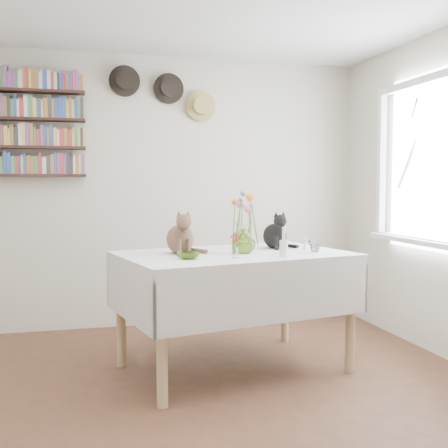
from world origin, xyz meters
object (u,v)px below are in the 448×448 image
object	(u,v)px
tabby_cat	(180,231)
bookshelf_unit	(25,124)
black_cat	(275,229)
flower_vase	(244,241)
dining_table	(234,282)

from	to	relation	value
tabby_cat	bookshelf_unit	xyz separation A→B (m)	(-1.11, 1.28, 0.85)
black_cat	flower_vase	world-z (taller)	black_cat
tabby_cat	black_cat	bearing A→B (deg)	7.46
dining_table	black_cat	size ratio (longest dim) A/B	6.06
black_cat	bookshelf_unit	xyz separation A→B (m)	(-1.86, 1.14, 0.86)
flower_vase	black_cat	bearing A→B (deg)	38.08
tabby_cat	flower_vase	distance (m)	0.45
black_cat	tabby_cat	bearing A→B (deg)	-170.76
black_cat	flower_vase	xyz separation A→B (m)	(-0.32, -0.25, -0.06)
tabby_cat	black_cat	size ratio (longest dim) A/B	1.08
flower_vase	bookshelf_unit	xyz separation A→B (m)	(-1.54, 1.39, 0.92)
black_cat	dining_table	bearing A→B (deg)	-153.00
bookshelf_unit	black_cat	bearing A→B (deg)	-31.48
tabby_cat	bookshelf_unit	distance (m)	1.90
dining_table	flower_vase	distance (m)	0.30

